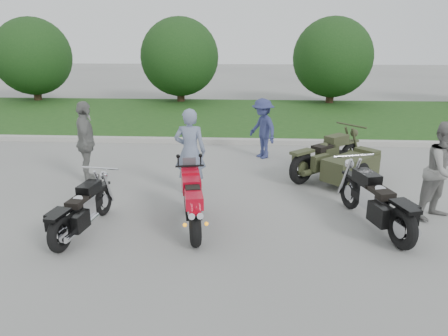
# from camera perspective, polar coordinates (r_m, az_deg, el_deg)

# --- Properties ---
(ground) EXTENTS (80.00, 80.00, 0.00)m
(ground) POSITION_cam_1_polar(r_m,az_deg,el_deg) (7.90, 1.02, -7.59)
(ground) COLOR #9E9E99
(ground) RESTS_ON ground
(curb) EXTENTS (60.00, 0.30, 0.15)m
(curb) POSITION_cam_1_polar(r_m,az_deg,el_deg) (13.55, 2.10, 3.50)
(curb) COLOR #AFADA5
(curb) RESTS_ON ground
(grass_strip) EXTENTS (60.00, 8.00, 0.14)m
(grass_strip) POSITION_cam_1_polar(r_m,az_deg,el_deg) (17.61, 2.44, 6.74)
(grass_strip) COLOR #376121
(grass_strip) RESTS_ON ground
(tree_far_left) EXTENTS (3.60, 3.60, 4.00)m
(tree_far_left) POSITION_cam_1_polar(r_m,az_deg,el_deg) (23.10, -23.70, 13.20)
(tree_far_left) COLOR #3F2B1C
(tree_far_left) RESTS_ON ground
(tree_mid_left) EXTENTS (3.60, 3.60, 4.00)m
(tree_mid_left) POSITION_cam_1_polar(r_m,az_deg,el_deg) (20.94, -5.80, 14.24)
(tree_mid_left) COLOR #3F2B1C
(tree_mid_left) RESTS_ON ground
(tree_mid_right) EXTENTS (3.60, 3.60, 4.00)m
(tree_mid_right) POSITION_cam_1_polar(r_m,az_deg,el_deg) (21.01, 14.00, 13.84)
(tree_mid_right) COLOR #3F2B1C
(tree_mid_right) RESTS_ON ground
(sportbike_red) EXTENTS (0.59, 1.93, 0.92)m
(sportbike_red) POSITION_cam_1_polar(r_m,az_deg,el_deg) (7.59, -4.15, -4.26)
(sportbike_red) COLOR black
(sportbike_red) RESTS_ON ground
(cruiser_left) EXTENTS (0.47, 2.06, 0.79)m
(cruiser_left) POSITION_cam_1_polar(r_m,az_deg,el_deg) (7.85, -18.18, -5.45)
(cruiser_left) COLOR black
(cruiser_left) RESTS_ON ground
(cruiser_right) EXTENTS (0.87, 2.34, 0.92)m
(cruiser_right) POSITION_cam_1_polar(r_m,az_deg,el_deg) (8.08, 19.42, -4.43)
(cruiser_right) COLOR black
(cruiser_right) RESTS_ON ground
(cruiser_sidecar) EXTENTS (2.14, 2.20, 0.96)m
(cruiser_sidecar) POSITION_cam_1_polar(r_m,az_deg,el_deg) (10.34, 14.83, 0.62)
(cruiser_sidecar) COLOR black
(cruiser_sidecar) RESTS_ON ground
(person_stripe) EXTENTS (0.69, 0.47, 1.84)m
(person_stripe) POSITION_cam_1_polar(r_m,az_deg,el_deg) (9.22, -4.44, 2.16)
(person_stripe) COLOR gray
(person_stripe) RESTS_ON ground
(person_grey) EXTENTS (1.13, 1.07, 1.83)m
(person_grey) POSITION_cam_1_polar(r_m,az_deg,el_deg) (8.87, 26.84, -0.36)
(person_grey) COLOR gray
(person_grey) RESTS_ON ground
(person_denim) EXTENTS (1.08, 1.21, 1.63)m
(person_denim) POSITION_cam_1_polar(r_m,az_deg,el_deg) (11.93, 5.06, 5.15)
(person_denim) COLOR navy
(person_denim) RESTS_ON ground
(person_back) EXTENTS (0.79, 1.18, 1.87)m
(person_back) POSITION_cam_1_polar(r_m,az_deg,el_deg) (10.38, -17.57, 3.22)
(person_back) COLOR gray
(person_back) RESTS_ON ground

